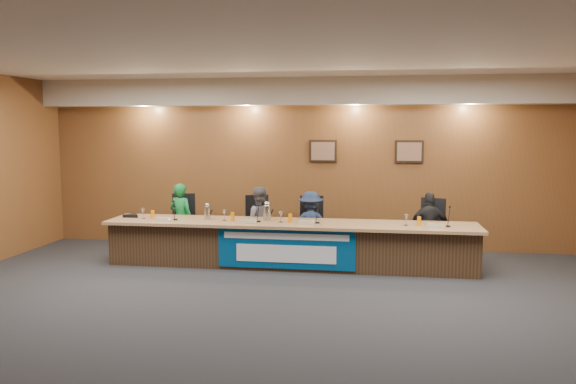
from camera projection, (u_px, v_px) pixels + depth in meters
name	position (u px, v px, depth m)	size (l,w,h in m)	color
floor	(261.00, 312.00, 6.98)	(10.00, 10.00, 0.00)	black
ceiling	(260.00, 50.00, 6.62)	(10.00, 8.00, 0.04)	silver
wall_back	(302.00, 164.00, 10.73)	(10.00, 0.04, 3.20)	brown
soffit	(301.00, 92.00, 10.33)	(10.00, 0.50, 0.50)	beige
dais_body	(290.00, 245.00, 9.30)	(6.00, 0.80, 0.70)	#3C2818
dais_top	(289.00, 223.00, 9.21)	(6.10, 0.95, 0.05)	#986E47
banner	(286.00, 249.00, 8.89)	(2.20, 0.02, 0.65)	navy
banner_text_upper	(286.00, 236.00, 8.85)	(2.00, 0.01, 0.10)	silver
banner_text_lower	(286.00, 254.00, 8.88)	(1.60, 0.01, 0.28)	silver
wall_photo_left	(323.00, 151.00, 10.61)	(0.52, 0.04, 0.42)	black
wall_photo_right	(409.00, 152.00, 10.37)	(0.52, 0.04, 0.42)	black
panelist_a	(181.00, 219.00, 10.16)	(0.47, 0.31, 1.30)	#0E6228
panelist_b	(258.00, 222.00, 9.95)	(0.61, 0.48, 1.26)	#525156
panelist_c	(311.00, 225.00, 9.81)	(0.77, 0.44, 1.19)	#18243E
panelist_d	(430.00, 228.00, 9.50)	(0.71, 0.29, 1.21)	black
office_chair_a	(183.00, 227.00, 10.28)	(0.48, 0.48, 0.08)	black
office_chair_b	(259.00, 229.00, 10.06)	(0.48, 0.48, 0.08)	black
office_chair_c	(311.00, 230.00, 9.92)	(0.48, 0.48, 0.08)	black
office_chair_d	(429.00, 234.00, 9.61)	(0.48, 0.48, 0.08)	black
nameplate_a	(162.00, 219.00, 9.24)	(0.24, 0.06, 0.09)	white
microphone_a	(175.00, 220.00, 9.38)	(0.07, 0.07, 0.02)	black
juice_glass_a	(153.00, 215.00, 9.48)	(0.06, 0.06, 0.15)	orange
water_glass_a	(143.00, 213.00, 9.52)	(0.08, 0.08, 0.18)	silver
nameplate_b	(248.00, 221.00, 9.03)	(0.24, 0.06, 0.09)	white
microphone_b	(259.00, 221.00, 9.19)	(0.07, 0.07, 0.02)	black
juice_glass_b	(232.00, 217.00, 9.25)	(0.06, 0.06, 0.15)	orange
water_glass_b	(224.00, 215.00, 9.33)	(0.08, 0.08, 0.18)	silver
nameplate_c	(306.00, 222.00, 8.94)	(0.24, 0.06, 0.09)	white
microphone_c	(317.00, 223.00, 9.06)	(0.07, 0.07, 0.02)	black
juice_glass_c	(290.00, 218.00, 9.11)	(0.06, 0.06, 0.15)	orange
water_glass_c	(281.00, 217.00, 9.15)	(0.08, 0.08, 0.18)	silver
nameplate_d	(436.00, 225.00, 8.61)	(0.24, 0.06, 0.09)	white
microphone_d	(448.00, 226.00, 8.74)	(0.07, 0.07, 0.02)	black
juice_glass_d	(419.00, 221.00, 8.81)	(0.06, 0.06, 0.15)	orange
water_glass_d	(406.00, 220.00, 8.85)	(0.08, 0.08, 0.18)	silver
carafe_left	(207.00, 213.00, 9.41)	(0.11, 0.11, 0.23)	silver
carafe_mid	(267.00, 213.00, 9.33)	(0.13, 0.13, 0.25)	silver
speakerphone	(132.00, 216.00, 9.70)	(0.32, 0.32, 0.05)	black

